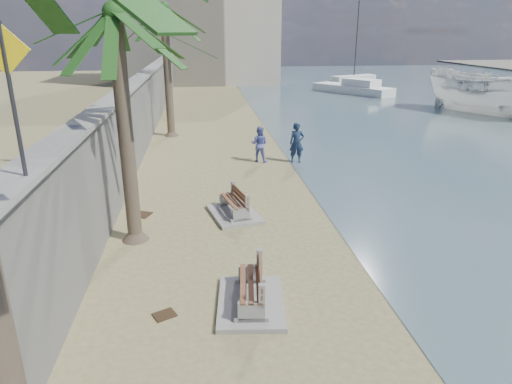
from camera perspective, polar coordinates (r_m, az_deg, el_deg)
seawall at (r=26.60m, az=-13.75°, el=10.03°), size 0.45×70.00×3.50m
wall_cap at (r=26.38m, az=-14.07°, el=13.89°), size 0.80×70.00×0.12m
end_building at (r=58.11m, az=-7.26°, el=20.46°), size 18.00×12.00×14.00m
bench_near at (r=10.45m, az=-0.65°, el=-12.10°), size 1.67×2.29×0.90m
bench_far at (r=15.24m, az=-2.77°, el=-1.64°), size 1.86×2.35×0.87m
palm_mid at (r=12.84m, az=-17.31°, el=20.29°), size 5.00×5.00×7.21m
palm_back at (r=27.07m, az=-11.47°, el=21.48°), size 5.00×5.00×7.98m
pedestrian_sign at (r=8.17m, az=-28.49°, el=12.21°), size 0.78×0.07×2.40m
streetlight at (r=18.36m, az=-17.55°, el=21.08°), size 0.28×0.28×5.12m
person_a at (r=21.40m, az=5.13°, el=6.48°), size 0.80×0.56×2.16m
person_b at (r=21.53m, az=0.43°, el=6.24°), size 1.10×0.99×1.87m
boat_cruiser at (r=38.07m, az=27.35°, el=11.30°), size 5.23×5.27×4.49m
yacht_near at (r=52.32m, az=28.60°, el=11.12°), size 7.53×12.05×1.50m
yacht_far at (r=47.21m, az=11.94°, el=12.37°), size 6.70×8.29×1.50m
sailboat_west at (r=60.46m, az=12.14°, el=13.82°), size 6.27×3.99×9.43m
debris_c at (r=15.91m, az=-14.28°, el=-2.73°), size 0.85×0.77×0.03m
debris_d at (r=10.50m, az=-11.36°, el=-14.82°), size 0.58×0.54×0.03m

